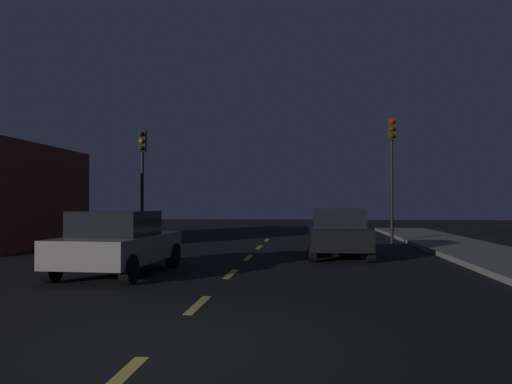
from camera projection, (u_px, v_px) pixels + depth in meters
name	position (u px, v px, depth m)	size (l,w,h in m)	color
ground_plane	(234.00, 271.00, 13.18)	(80.00, 80.00, 0.00)	black
lane_stripe_nearest	(116.00, 381.00, 5.02)	(0.16, 1.60, 0.01)	#EACC4C
lane_stripe_second	(198.00, 305.00, 8.80)	(0.16, 1.60, 0.01)	#EACC4C
lane_stripe_third	(231.00, 274.00, 12.59)	(0.16, 1.60, 0.01)	#EACC4C
lane_stripe_fourth	(248.00, 257.00, 16.37)	(0.16, 1.60, 0.01)	#EACC4C
lane_stripe_fifth	(259.00, 247.00, 20.15)	(0.16, 1.60, 0.01)	#EACC4C
lane_stripe_sixth	(267.00, 240.00, 23.93)	(0.16, 1.60, 0.01)	#EACC4C
traffic_signal_left	(142.00, 164.00, 22.78)	(0.32, 0.38, 4.83)	black
traffic_signal_right	(392.00, 156.00, 21.76)	(0.32, 0.38, 5.22)	black
car_stopped_ahead	(338.00, 233.00, 16.39)	(1.90, 4.00, 1.53)	black
car_adjacent_lane	(118.00, 242.00, 12.49)	(2.17, 4.16, 1.52)	gray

